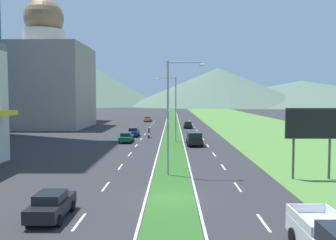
{
  "coord_description": "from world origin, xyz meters",
  "views": [
    {
      "loc": [
        0.08,
        -23.65,
        6.91
      ],
      "look_at": [
        -0.89,
        51.19,
        2.06
      ],
      "focal_mm": 37.83,
      "sensor_mm": 36.0,
      "label": 1
    }
  ],
  "objects_px": {
    "car_2": "(51,205)",
    "street_lamp_near": "(172,110)",
    "pickup_truck_1": "(194,139)",
    "motorcycle_rider": "(149,133)",
    "street_lamp_mid": "(174,105)",
    "car_1": "(188,125)",
    "car_0": "(126,137)",
    "billboard_roadside": "(312,127)",
    "car_3": "(148,119)",
    "car_4": "(133,132)"
  },
  "relations": [
    {
      "from": "car_4",
      "to": "car_3",
      "type": "bearing_deg",
      "value": 0.28
    },
    {
      "from": "car_2",
      "to": "pickup_truck_1",
      "type": "height_order",
      "value": "pickup_truck_1"
    },
    {
      "from": "pickup_truck_1",
      "to": "motorcycle_rider",
      "type": "relative_size",
      "value": 2.7
    },
    {
      "from": "street_lamp_mid",
      "to": "billboard_roadside",
      "type": "relative_size",
      "value": 1.66
    },
    {
      "from": "street_lamp_near",
      "to": "car_2",
      "type": "bearing_deg",
      "value": -121.73
    },
    {
      "from": "street_lamp_near",
      "to": "billboard_roadside",
      "type": "bearing_deg",
      "value": -6.68
    },
    {
      "from": "car_0",
      "to": "car_3",
      "type": "xyz_separation_m",
      "value": [
        0.05,
        45.89,
        -0.04
      ]
    },
    {
      "from": "street_lamp_mid",
      "to": "car_4",
      "type": "xyz_separation_m",
      "value": [
        -7.03,
        7.03,
        -4.97
      ]
    },
    {
      "from": "car_0",
      "to": "car_4",
      "type": "bearing_deg",
      "value": -1.7
    },
    {
      "from": "car_2",
      "to": "motorcycle_rider",
      "type": "xyz_separation_m",
      "value": [
        2.86,
        40.07,
        -0.03
      ]
    },
    {
      "from": "billboard_roadside",
      "to": "car_1",
      "type": "height_order",
      "value": "billboard_roadside"
    },
    {
      "from": "car_0",
      "to": "motorcycle_rider",
      "type": "height_order",
      "value": "motorcycle_rider"
    },
    {
      "from": "car_1",
      "to": "motorcycle_rider",
      "type": "xyz_separation_m",
      "value": [
        -7.45,
        -18.84,
        -0.02
      ]
    },
    {
      "from": "billboard_roadside",
      "to": "car_3",
      "type": "distance_m",
      "value": 72.81
    },
    {
      "from": "street_lamp_near",
      "to": "car_0",
      "type": "xyz_separation_m",
      "value": [
        -7.05,
        23.02,
        -5.01
      ]
    },
    {
      "from": "car_4",
      "to": "motorcycle_rider",
      "type": "distance_m",
      "value": 3.45
    },
    {
      "from": "car_1",
      "to": "motorcycle_rider",
      "type": "distance_m",
      "value": 20.26
    },
    {
      "from": "motorcycle_rider",
      "to": "car_4",
      "type": "bearing_deg",
      "value": 55.05
    },
    {
      "from": "car_4",
      "to": "car_2",
      "type": "bearing_deg",
      "value": 179.95
    },
    {
      "from": "billboard_roadside",
      "to": "pickup_truck_1",
      "type": "distance_m",
      "value": 22.75
    },
    {
      "from": "street_lamp_mid",
      "to": "pickup_truck_1",
      "type": "bearing_deg",
      "value": -56.43
    },
    {
      "from": "billboard_roadside",
      "to": "motorcycle_rider",
      "type": "bearing_deg",
      "value": 117.27
    },
    {
      "from": "car_0",
      "to": "billboard_roadside",
      "type": "bearing_deg",
      "value": -142.5
    },
    {
      "from": "car_0",
      "to": "car_2",
      "type": "height_order",
      "value": "car_2"
    },
    {
      "from": "street_lamp_mid",
      "to": "car_1",
      "type": "distance_m",
      "value": 24.62
    },
    {
      "from": "car_1",
      "to": "car_4",
      "type": "bearing_deg",
      "value": -31.36
    },
    {
      "from": "car_4",
      "to": "pickup_truck_1",
      "type": "height_order",
      "value": "pickup_truck_1"
    },
    {
      "from": "street_lamp_near",
      "to": "pickup_truck_1",
      "type": "distance_m",
      "value": 20.3
    },
    {
      "from": "billboard_roadside",
      "to": "car_4",
      "type": "distance_m",
      "value": 37.43
    },
    {
      "from": "car_2",
      "to": "street_lamp_near",
      "type": "bearing_deg",
      "value": -31.73
    },
    {
      "from": "car_2",
      "to": "car_0",
      "type": "bearing_deg",
      "value": 0.34
    },
    {
      "from": "billboard_roadside",
      "to": "car_3",
      "type": "relative_size",
      "value": 1.3
    },
    {
      "from": "car_1",
      "to": "car_4",
      "type": "xyz_separation_m",
      "value": [
        -10.28,
        -16.86,
        0.02
      ]
    },
    {
      "from": "car_4",
      "to": "street_lamp_mid",
      "type": "bearing_deg",
      "value": -135.01
    },
    {
      "from": "pickup_truck_1",
      "to": "street_lamp_near",
      "type": "bearing_deg",
      "value": -9.3
    },
    {
      "from": "street_lamp_near",
      "to": "motorcycle_rider",
      "type": "bearing_deg",
      "value": 97.83
    },
    {
      "from": "billboard_roadside",
      "to": "car_1",
      "type": "distance_m",
      "value": 50.02
    },
    {
      "from": "car_0",
      "to": "pickup_truck_1",
      "type": "xyz_separation_m",
      "value": [
        10.24,
        -3.56,
        0.23
      ]
    },
    {
      "from": "car_0",
      "to": "motorcycle_rider",
      "type": "xyz_separation_m",
      "value": [
        3.06,
        5.98,
        -0.01
      ]
    },
    {
      "from": "car_3",
      "to": "street_lamp_mid",
      "type": "bearing_deg",
      "value": -170.89
    },
    {
      "from": "billboard_roadside",
      "to": "car_0",
      "type": "xyz_separation_m",
      "value": [
        -18.71,
        24.39,
        -3.68
      ]
    },
    {
      "from": "car_3",
      "to": "pickup_truck_1",
      "type": "xyz_separation_m",
      "value": [
        10.19,
        -49.45,
        0.27
      ]
    },
    {
      "from": "car_1",
      "to": "pickup_truck_1",
      "type": "distance_m",
      "value": 28.37
    },
    {
      "from": "car_3",
      "to": "motorcycle_rider",
      "type": "height_order",
      "value": "motorcycle_rider"
    },
    {
      "from": "street_lamp_near",
      "to": "car_0",
      "type": "height_order",
      "value": "street_lamp_near"
    },
    {
      "from": "street_lamp_near",
      "to": "car_4",
      "type": "height_order",
      "value": "street_lamp_near"
    },
    {
      "from": "car_0",
      "to": "motorcycle_rider",
      "type": "bearing_deg",
      "value": -27.11
    },
    {
      "from": "car_1",
      "to": "car_3",
      "type": "bearing_deg",
      "value": -153.6
    },
    {
      "from": "street_lamp_near",
      "to": "pickup_truck_1",
      "type": "bearing_deg",
      "value": 80.7
    },
    {
      "from": "billboard_roadside",
      "to": "car_2",
      "type": "bearing_deg",
      "value": -152.33
    }
  ]
}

